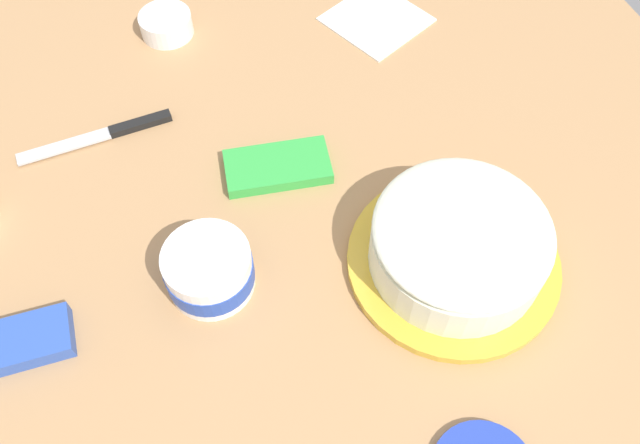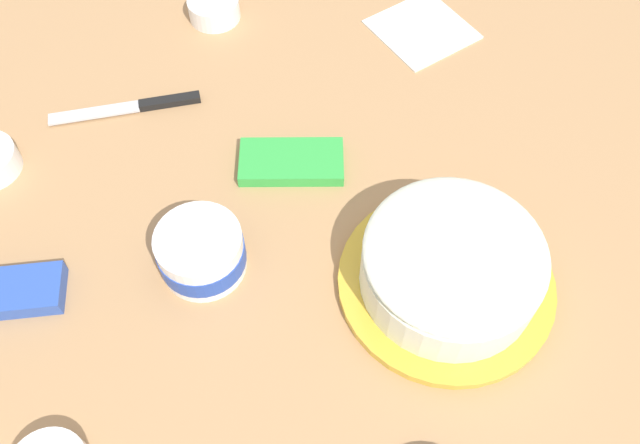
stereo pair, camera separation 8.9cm
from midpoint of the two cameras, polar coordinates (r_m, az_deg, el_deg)
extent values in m
plane|color=tan|center=(0.95, -2.77, 0.74)|extent=(1.54, 1.54, 0.00)
cylinder|color=gold|center=(0.90, 13.64, -5.29)|extent=(0.29, 0.29, 0.01)
cylinder|color=#DBB77A|center=(0.87, 14.06, -4.29)|extent=(0.21, 0.21, 0.05)
cylinder|color=white|center=(0.87, 14.13, -4.13)|extent=(0.23, 0.23, 0.06)
ellipsoid|color=white|center=(0.84, 14.70, -2.78)|extent=(0.23, 0.23, 0.04)
cylinder|color=white|center=(0.87, -7.19, -2.76)|extent=(0.11, 0.11, 0.07)
cylinder|color=#2347B2|center=(0.88, -7.17, -2.88)|extent=(0.12, 0.12, 0.03)
cylinder|color=white|center=(0.85, -7.40, -1.77)|extent=(0.10, 0.10, 0.01)
cube|color=silver|center=(1.10, -16.50, 8.80)|extent=(0.14, 0.03, 0.00)
cube|color=black|center=(1.09, -10.35, 10.00)|extent=(0.10, 0.02, 0.01)
cylinder|color=white|center=(1.22, -6.84, 17.58)|extent=(0.09, 0.09, 0.04)
cylinder|color=yellow|center=(1.22, -6.85, 17.63)|extent=(0.07, 0.07, 0.01)
ellipsoid|color=yellow|center=(1.21, -6.88, 17.88)|extent=(0.06, 0.06, 0.02)
cube|color=green|center=(0.98, 0.23, 5.01)|extent=(0.16, 0.10, 0.02)
cube|color=#2D51B2|center=(0.94, -22.56, -5.80)|extent=(0.14, 0.07, 0.02)
cube|color=white|center=(1.22, 10.98, 15.84)|extent=(0.20, 0.20, 0.01)
camera|label=1|loc=(0.04, -87.13, 4.39)|focal=37.36mm
camera|label=2|loc=(0.04, 92.87, -4.39)|focal=37.36mm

